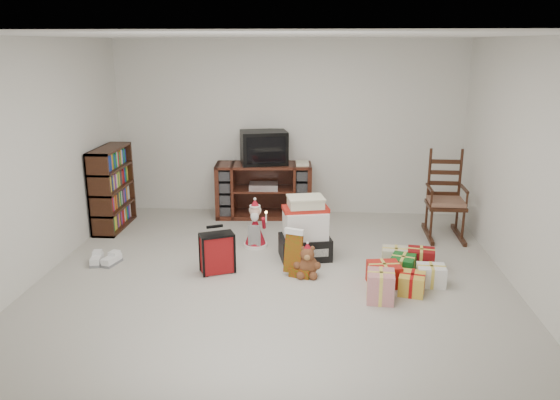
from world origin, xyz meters
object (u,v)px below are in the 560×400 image
object	(u,v)px
mrs_claus_figurine	(255,228)
gift_cluster	(404,269)
bookshelf	(112,190)
tv_stand	(264,190)
rocking_chair	(444,206)
santa_figurine	(297,237)
gift_pile	(305,232)
sneaker_pair	(104,260)
red_suitcase	(217,253)
teddy_bear	(307,263)
crt_television	(264,147)

from	to	relation	value
mrs_claus_figurine	gift_cluster	world-z (taller)	mrs_claus_figurine
bookshelf	mrs_claus_figurine	world-z (taller)	bookshelf
mrs_claus_figurine	bookshelf	bearing A→B (deg)	163.54
tv_stand	rocking_chair	xyz separation A→B (m)	(2.43, -0.64, 0.01)
santa_figurine	gift_pile	bearing A→B (deg)	-43.11
sneaker_pair	santa_figurine	bearing A→B (deg)	11.94
sneaker_pair	tv_stand	bearing A→B (deg)	49.61
bookshelf	red_suitcase	xyz separation A→B (m)	(1.69, -1.43, -0.30)
santa_figurine	mrs_claus_figurine	size ratio (longest dim) A/B	0.93
rocking_chair	santa_figurine	distance (m)	2.07
tv_stand	santa_figurine	size ratio (longest dim) A/B	2.44
gift_pile	mrs_claus_figurine	world-z (taller)	gift_pile
teddy_bear	mrs_claus_figurine	xyz separation A→B (m)	(-0.66, 0.85, 0.08)
teddy_bear	mrs_claus_figurine	distance (m)	1.08
gift_cluster	crt_television	distance (m)	2.89
tv_stand	santa_figurine	distance (m)	1.57
sneaker_pair	bookshelf	bearing A→B (deg)	105.20
mrs_claus_figurine	crt_television	bearing A→B (deg)	90.74
red_suitcase	gift_cluster	bearing A→B (deg)	-26.44
red_suitcase	teddy_bear	size ratio (longest dim) A/B	1.55
tv_stand	mrs_claus_figurine	distance (m)	1.25
red_suitcase	bookshelf	bearing A→B (deg)	115.68
teddy_bear	mrs_claus_figurine	bearing A→B (deg)	127.98
bookshelf	gift_cluster	distance (m)	4.01
gift_cluster	gift_pile	bearing A→B (deg)	150.99
gift_pile	bookshelf	bearing A→B (deg)	148.26
gift_pile	santa_figurine	size ratio (longest dim) A/B	1.27
mrs_claus_figurine	gift_cluster	bearing A→B (deg)	-28.45
gift_pile	mrs_claus_figurine	xyz separation A→B (m)	(-0.62, 0.32, -0.08)
santa_figurine	gift_cluster	xyz separation A→B (m)	(1.16, -0.68, -0.08)
tv_stand	sneaker_pair	bearing A→B (deg)	-134.33
tv_stand	red_suitcase	xyz separation A→B (m)	(-0.30, -2.07, -0.16)
teddy_bear	gift_cluster	size ratio (longest dim) A/B	0.28
teddy_bear	santa_figurine	size ratio (longest dim) A/B	0.60
sneaker_pair	crt_television	size ratio (longest dim) A/B	0.48
red_suitcase	teddy_bear	bearing A→B (deg)	-25.17
red_suitcase	santa_figurine	distance (m)	1.04
teddy_bear	gift_cluster	xyz separation A→B (m)	(1.02, -0.06, -0.01)
rocking_chair	gift_pile	size ratio (longest dim) A/B	1.61
gift_cluster	crt_television	xyz separation A→B (m)	(-1.70, 2.17, 0.87)
sneaker_pair	gift_cluster	size ratio (longest dim) A/B	0.29
gift_cluster	red_suitcase	bearing A→B (deg)	177.70
red_suitcase	mrs_claus_figurine	world-z (taller)	mrs_claus_figurine
mrs_claus_figurine	gift_cluster	size ratio (longest dim) A/B	0.51
gift_pile	santa_figurine	xyz separation A→B (m)	(-0.10, 0.10, -0.10)
bookshelf	crt_television	bearing A→B (deg)	18.37
bookshelf	gift_pile	world-z (taller)	bookshelf
tv_stand	sneaker_pair	xyz separation A→B (m)	(-1.64, -1.93, -0.34)
rocking_chair	sneaker_pair	size ratio (longest dim) A/B	3.38
tv_stand	rocking_chair	bearing A→B (deg)	-18.77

